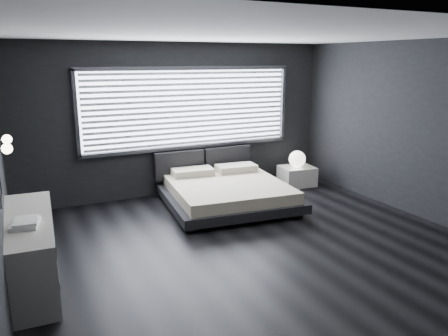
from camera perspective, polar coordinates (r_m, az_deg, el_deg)
name	(u,v)px	position (r m, az deg, el deg)	size (l,w,h in m)	color
room	(252,145)	(5.74, 3.71, 2.99)	(6.04, 6.00, 2.80)	black
window	(190,108)	(8.21, -4.41, 7.79)	(4.14, 0.09, 1.52)	white
headboard	(204,162)	(8.42, -2.69, 0.79)	(1.96, 0.16, 0.52)	black
sconce_near	(7,149)	(5.03, -26.52, 2.27)	(0.18, 0.11, 0.11)	silver
sconce_far	(7,139)	(5.62, -26.53, 3.37)	(0.18, 0.11, 0.11)	silver
bed	(228,192)	(7.58, 0.51, -3.17)	(2.31, 2.22, 0.55)	black
nightstand	(297,176)	(8.99, 9.50, -1.02)	(0.66, 0.55, 0.38)	silver
orb_lamp	(297,159)	(8.87, 9.54, 1.17)	(0.33, 0.33, 0.33)	white
dresser	(30,250)	(5.51, -24.03, -9.73)	(0.65, 1.98, 0.78)	silver
book_stack	(25,223)	(5.10, -24.53, -6.53)	(0.34, 0.40, 0.07)	white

